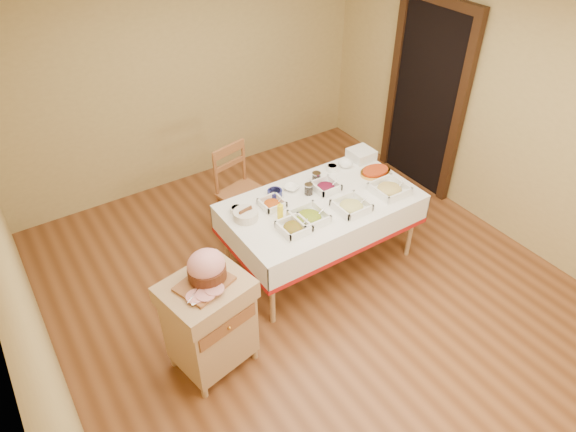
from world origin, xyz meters
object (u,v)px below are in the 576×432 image
object	(u,v)px
preserve_jar_right	(316,178)
brass_platter	(375,172)
mustard_bottle	(280,211)
bread_basket	(246,215)
plate_stack	(361,154)
dining_table	(321,214)
butcher_cart	(209,320)
dining_chair	(241,191)
ham_on_board	(206,269)
preserve_jar_left	(309,190)

from	to	relation	value
preserve_jar_right	brass_platter	xyz separation A→B (m)	(0.60, -0.19, -0.03)
mustard_bottle	brass_platter	distance (m)	1.20
bread_basket	plate_stack	xyz separation A→B (m)	(1.52, 0.23, 0.01)
dining_table	plate_stack	world-z (taller)	plate_stack
dining_table	plate_stack	distance (m)	0.91
preserve_jar_right	bread_basket	bearing A→B (deg)	-171.85
bread_basket	preserve_jar_right	bearing A→B (deg)	8.15
bread_basket	brass_platter	world-z (taller)	bread_basket
butcher_cart	dining_chair	xyz separation A→B (m)	(1.06, 1.39, 0.01)
butcher_cart	plate_stack	distance (m)	2.44
plate_stack	mustard_bottle	bearing A→B (deg)	-162.78
butcher_cart	mustard_bottle	world-z (taller)	mustard_bottle
mustard_bottle	bread_basket	world-z (taller)	mustard_bottle
plate_stack	ham_on_board	bearing A→B (deg)	-158.51
plate_stack	brass_platter	world-z (taller)	plate_stack
dining_chair	bread_basket	size ratio (longest dim) A/B	4.44
plate_stack	preserve_jar_right	bearing A→B (deg)	-170.70
mustard_bottle	bread_basket	bearing A→B (deg)	148.62
preserve_jar_right	dining_table	bearing A→B (deg)	-116.10
mustard_bottle	brass_platter	world-z (taller)	mustard_bottle
plate_stack	dining_chair	bearing A→B (deg)	157.61
preserve_jar_left	ham_on_board	bearing A→B (deg)	-154.86
bread_basket	mustard_bottle	bearing A→B (deg)	-31.38
preserve_jar_right	plate_stack	size ratio (longest dim) A/B	0.47
preserve_jar_left	dining_table	bearing A→B (deg)	-75.70
ham_on_board	bread_basket	xyz separation A→B (m)	(0.68, 0.64, -0.20)
plate_stack	brass_platter	bearing A→B (deg)	-102.26
dining_chair	brass_platter	distance (m)	1.40
butcher_cart	bread_basket	xyz separation A→B (m)	(0.72, 0.67, 0.30)
ham_on_board	dining_table	bearing A→B (deg)	18.98
bread_basket	plate_stack	size ratio (longest dim) A/B	0.94
dining_chair	plate_stack	world-z (taller)	dining_chair
dining_table	preserve_jar_left	world-z (taller)	preserve_jar_left
butcher_cart	ham_on_board	bearing A→B (deg)	38.12
butcher_cart	preserve_jar_right	distance (m)	1.80
dining_chair	preserve_jar_right	distance (m)	0.85
preserve_jar_right	bread_basket	distance (m)	0.87
dining_table	bread_basket	distance (m)	0.77
dining_chair	bread_basket	distance (m)	0.85
ham_on_board	butcher_cart	bearing A→B (deg)	-141.88
butcher_cart	bread_basket	bearing A→B (deg)	42.74
dining_table	bread_basket	size ratio (longest dim) A/B	8.10
dining_table	mustard_bottle	xyz separation A→B (m)	(-0.47, -0.01, 0.24)
dining_chair	preserve_jar_left	distance (m)	0.85
butcher_cart	ham_on_board	xyz separation A→B (m)	(0.04, 0.03, 0.50)
butcher_cart	preserve_jar_left	size ratio (longest dim) A/B	8.21
dining_table	ham_on_board	size ratio (longest dim) A/B	4.53
ham_on_board	plate_stack	distance (m)	2.38
preserve_jar_right	plate_stack	bearing A→B (deg)	9.30
preserve_jar_right	brass_platter	distance (m)	0.63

